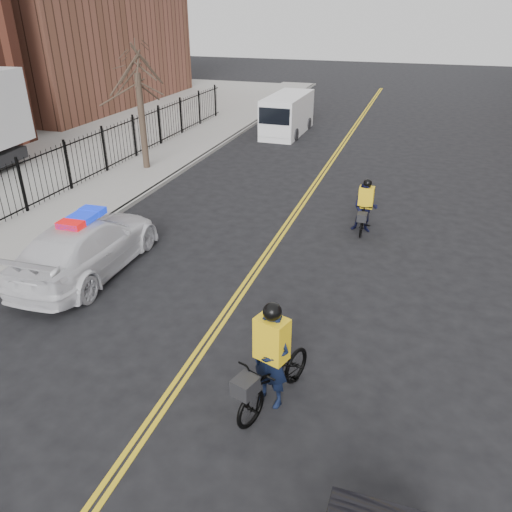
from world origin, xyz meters
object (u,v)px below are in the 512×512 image
at_px(cargo_van, 287,115).
at_px(cyclist_far, 365,211).
at_px(police_cruiser, 87,246).
at_px(cyclist_near, 271,369).

xyz_separation_m(cargo_van, cyclist_far, (6.00, -12.46, -0.34)).
relative_size(police_cruiser, cargo_van, 1.04).
distance_m(police_cruiser, cyclist_far, 8.63).
bearing_deg(cargo_van, cyclist_near, -74.81).
bearing_deg(cyclist_near, cargo_van, 122.71).
height_order(police_cruiser, cyclist_far, cyclist_far).
bearing_deg(police_cruiser, cargo_van, -94.97).
xyz_separation_m(cargo_van, cyclist_near, (5.38, -20.97, -0.29)).
relative_size(cyclist_near, cyclist_far, 1.31).
relative_size(cargo_van, cyclist_far, 2.88).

